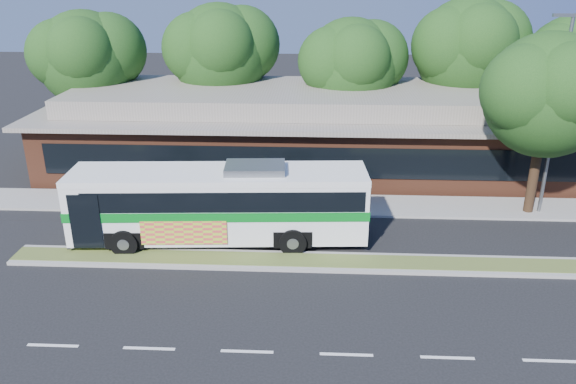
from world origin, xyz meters
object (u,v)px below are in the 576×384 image
(sidewalk_tree, at_px, (556,92))
(lamp_post, at_px, (556,112))
(transit_bus, at_px, (221,199))
(sedan, at_px, (135,173))

(sidewalk_tree, bearing_deg, lamp_post, -58.62)
(transit_bus, bearing_deg, sedan, 128.46)
(transit_bus, height_order, sidewalk_tree, sidewalk_tree)
(sedan, bearing_deg, transit_bus, -150.40)
(sedan, relative_size, sidewalk_tree, 0.62)
(transit_bus, distance_m, sidewalk_tree, 15.37)
(lamp_post, distance_m, sidewalk_tree, 0.88)
(sidewalk_tree, bearing_deg, transit_bus, -165.49)
(transit_bus, bearing_deg, sidewalk_tree, 11.00)
(lamp_post, bearing_deg, transit_bus, -166.05)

